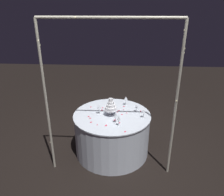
# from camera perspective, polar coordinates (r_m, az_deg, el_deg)

# --- Properties ---
(ground_plane) EXTENTS (12.00, 12.00, 0.00)m
(ground_plane) POSITION_cam_1_polar(r_m,az_deg,el_deg) (4.12, -0.00, -13.68)
(ground_plane) COLOR black
(decorative_arch) EXTENTS (1.91, 0.06, 2.36)m
(decorative_arch) POSITION_cam_1_polar(r_m,az_deg,el_deg) (2.97, -0.55, 4.12)
(decorative_arch) COLOR #B7B29E
(decorative_arch) RESTS_ON ground
(main_table) EXTENTS (1.32, 1.32, 0.76)m
(main_table) POSITION_cam_1_polar(r_m,az_deg,el_deg) (3.90, -0.00, -9.25)
(main_table) COLOR silver
(main_table) RESTS_ON ground
(tiered_cake) EXTENTS (0.22, 0.22, 0.31)m
(tiered_cake) POSITION_cam_1_polar(r_m,az_deg,el_deg) (3.62, -0.30, -2.25)
(tiered_cake) COLOR silver
(tiered_cake) RESTS_ON main_table
(wine_glass_0) EXTENTS (0.07, 0.07, 0.17)m
(wine_glass_0) POSITION_cam_1_polar(r_m,az_deg,el_deg) (4.00, 3.66, -0.15)
(wine_glass_0) COLOR silver
(wine_glass_0) RESTS_ON main_table
(wine_glass_1) EXTENTS (0.07, 0.07, 0.18)m
(wine_glass_1) POSITION_cam_1_polar(r_m,az_deg,el_deg) (3.40, 0.99, -4.56)
(wine_glass_1) COLOR silver
(wine_glass_1) RESTS_ON main_table
(wine_glass_2) EXTENTS (0.06, 0.06, 0.17)m
(wine_glass_2) POSITION_cam_1_polar(r_m,az_deg,el_deg) (3.32, 1.80, -5.41)
(wine_glass_2) COLOR silver
(wine_glass_2) RESTS_ON main_table
(wine_glass_3) EXTENTS (0.06, 0.06, 0.14)m
(wine_glass_3) POSITION_cam_1_polar(r_m,az_deg,el_deg) (3.59, 8.30, -3.65)
(wine_glass_3) COLOR silver
(wine_glass_3) RESTS_ON main_table
(wine_glass_4) EXTENTS (0.06, 0.06, 0.17)m
(wine_glass_4) POSITION_cam_1_polar(r_m,az_deg,el_deg) (3.67, -3.46, -2.39)
(wine_glass_4) COLOR silver
(wine_glass_4) RESTS_ON main_table
(wine_glass_5) EXTENTS (0.06, 0.06, 0.14)m
(wine_glass_5) POSITION_cam_1_polar(r_m,az_deg,el_deg) (3.77, 6.45, -2.25)
(wine_glass_5) COLOR silver
(wine_glass_5) RESTS_ON main_table
(rose_petal_0) EXTENTS (0.04, 0.04, 0.00)m
(rose_petal_0) POSITION_cam_1_polar(r_m,az_deg,el_deg) (3.55, 1.86, -5.67)
(rose_petal_0) COLOR #E02D47
(rose_petal_0) RESTS_ON main_table
(rose_petal_1) EXTENTS (0.05, 0.04, 0.00)m
(rose_petal_1) POSITION_cam_1_polar(r_m,az_deg,el_deg) (3.54, 0.75, -5.78)
(rose_petal_1) COLOR #E02D47
(rose_petal_1) RESTS_ON main_table
(rose_petal_2) EXTENTS (0.02, 0.03, 0.00)m
(rose_petal_2) POSITION_cam_1_polar(r_m,az_deg,el_deg) (3.41, -3.91, -7.06)
(rose_petal_2) COLOR #E02D47
(rose_petal_2) RESTS_ON main_table
(rose_petal_3) EXTENTS (0.04, 0.03, 0.00)m
(rose_petal_3) POSITION_cam_1_polar(r_m,az_deg,el_deg) (3.38, -1.60, -7.31)
(rose_petal_3) COLOR #E02D47
(rose_petal_3) RESTS_ON main_table
(rose_petal_4) EXTENTS (0.04, 0.05, 0.00)m
(rose_petal_4) POSITION_cam_1_polar(r_m,az_deg,el_deg) (3.90, -0.34, -2.79)
(rose_petal_4) COLOR #E02D47
(rose_petal_4) RESTS_ON main_table
(rose_petal_5) EXTENTS (0.04, 0.04, 0.00)m
(rose_petal_5) POSITION_cam_1_polar(r_m,az_deg,el_deg) (3.94, -2.51, -2.56)
(rose_petal_5) COLOR #E02D47
(rose_petal_5) RESTS_ON main_table
(rose_petal_6) EXTENTS (0.05, 0.05, 0.00)m
(rose_petal_6) POSITION_cam_1_polar(r_m,az_deg,el_deg) (3.83, 1.82, -3.34)
(rose_petal_6) COLOR #E02D47
(rose_petal_6) RESTS_ON main_table
(rose_petal_7) EXTENTS (0.04, 0.05, 0.00)m
(rose_petal_7) POSITION_cam_1_polar(r_m,az_deg,el_deg) (3.46, 1.95, -6.54)
(rose_petal_7) COLOR #E02D47
(rose_petal_7) RESTS_ON main_table
(rose_petal_8) EXTENTS (0.03, 0.03, 0.00)m
(rose_petal_8) POSITION_cam_1_polar(r_m,az_deg,el_deg) (3.76, 3.88, -3.95)
(rose_petal_8) COLOR #E02D47
(rose_petal_8) RESTS_ON main_table
(rose_petal_9) EXTENTS (0.05, 0.05, 0.00)m
(rose_petal_9) POSITION_cam_1_polar(r_m,az_deg,el_deg) (3.49, -5.55, -6.35)
(rose_petal_9) COLOR #E02D47
(rose_petal_9) RESTS_ON main_table
(rose_petal_10) EXTENTS (0.03, 0.03, 0.00)m
(rose_petal_10) POSITION_cam_1_polar(r_m,az_deg,el_deg) (3.40, -1.53, -7.12)
(rose_petal_10) COLOR #E02D47
(rose_petal_10) RESTS_ON main_table
(rose_petal_11) EXTENTS (0.03, 0.04, 0.00)m
(rose_petal_11) POSITION_cam_1_polar(r_m,az_deg,el_deg) (3.98, -5.60, -2.35)
(rose_petal_11) COLOR #E02D47
(rose_petal_11) RESTS_ON main_table
(rose_petal_12) EXTENTS (0.02, 0.03, 0.00)m
(rose_petal_12) POSITION_cam_1_polar(r_m,az_deg,el_deg) (3.78, 1.35, -3.73)
(rose_petal_12) COLOR #E02D47
(rose_petal_12) RESTS_ON main_table
(rose_petal_13) EXTENTS (0.04, 0.04, 0.00)m
(rose_petal_13) POSITION_cam_1_polar(r_m,az_deg,el_deg) (3.84, -0.83, -3.27)
(rose_petal_13) COLOR #E02D47
(rose_petal_13) RESTS_ON main_table
(rose_petal_14) EXTENTS (0.04, 0.04, 0.00)m
(rose_petal_14) POSITION_cam_1_polar(r_m,az_deg,el_deg) (3.71, 2.63, -4.34)
(rose_petal_14) COLOR #E02D47
(rose_petal_14) RESTS_ON main_table
(rose_petal_15) EXTENTS (0.04, 0.04, 0.00)m
(rose_petal_15) POSITION_cam_1_polar(r_m,az_deg,el_deg) (3.24, 3.47, -8.83)
(rose_petal_15) COLOR #E02D47
(rose_petal_15) RESTS_ON main_table
(rose_petal_16) EXTENTS (0.03, 0.04, 0.00)m
(rose_petal_16) POSITION_cam_1_polar(r_m,az_deg,el_deg) (3.85, 7.55, -3.45)
(rose_petal_16) COLOR #E02D47
(rose_petal_16) RESTS_ON main_table
(rose_petal_17) EXTENTS (0.04, 0.04, 0.00)m
(rose_petal_17) POSITION_cam_1_polar(r_m,az_deg,el_deg) (3.66, -6.17, -4.83)
(rose_petal_17) COLOR #E02D47
(rose_petal_17) RESTS_ON main_table
(rose_petal_18) EXTENTS (0.03, 0.03, 0.00)m
(rose_petal_18) POSITION_cam_1_polar(r_m,az_deg,el_deg) (3.86, 3.02, -3.13)
(rose_petal_18) COLOR #E02D47
(rose_petal_18) RESTS_ON main_table
(rose_petal_19) EXTENTS (0.04, 0.04, 0.00)m
(rose_petal_19) POSITION_cam_1_polar(r_m,az_deg,el_deg) (3.99, 3.14, -2.25)
(rose_petal_19) COLOR #E02D47
(rose_petal_19) RESTS_ON main_table
(rose_petal_20) EXTENTS (0.05, 0.04, 0.00)m
(rose_petal_20) POSITION_cam_1_polar(r_m,az_deg,el_deg) (3.86, -2.65, -3.17)
(rose_petal_20) COLOR #E02D47
(rose_petal_20) RESTS_ON main_table
(rose_petal_21) EXTENTS (0.05, 0.05, 0.00)m
(rose_petal_21) POSITION_cam_1_polar(r_m,az_deg,el_deg) (3.61, -5.76, -5.31)
(rose_petal_21) COLOR #E02D47
(rose_petal_21) RESTS_ON main_table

